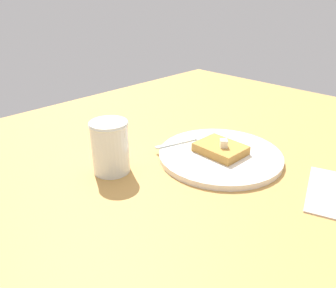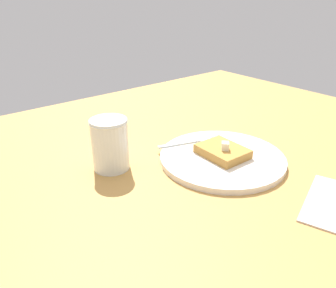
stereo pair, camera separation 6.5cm
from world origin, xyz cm
name	(u,v)px [view 1 (the left image)]	position (x,y,z in cm)	size (l,w,h in cm)	color
table_surface	(236,167)	(0.00, 0.00, 1.32)	(121.32, 121.32, 2.63)	#B78643
plate	(220,155)	(-1.17, 3.43, 3.33)	(25.79, 25.79, 1.22)	silver
toast_slice_center	(221,149)	(-1.17, 3.43, 4.77)	(7.56, 9.62, 1.83)	#B27E37
butter_pat_primary	(224,143)	(-1.60, 2.48, 6.48)	(1.59, 1.43, 1.59)	#F7EDC8
fork	(192,140)	(-0.81, 11.71, 4.03)	(15.67, 6.26, 0.36)	silver
syrup_jar	(110,149)	(-20.42, 15.35, 7.39)	(7.35, 7.35, 10.27)	#371B0A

